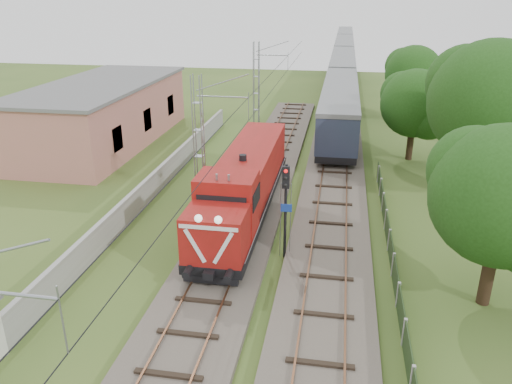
# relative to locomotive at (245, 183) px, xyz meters

# --- Properties ---
(ground) EXTENTS (140.00, 140.00, 0.00)m
(ground) POSITION_rel_locomotive_xyz_m (0.00, -10.69, -2.15)
(ground) COLOR #37521E
(ground) RESTS_ON ground
(track_main) EXTENTS (4.20, 70.00, 0.45)m
(track_main) POSITION_rel_locomotive_xyz_m (0.00, -3.69, -1.96)
(track_main) COLOR #6B6054
(track_main) RESTS_ON ground
(track_side) EXTENTS (4.20, 80.00, 0.45)m
(track_side) POSITION_rel_locomotive_xyz_m (5.00, 9.31, -1.96)
(track_side) COLOR #6B6054
(track_side) RESTS_ON ground
(catenary) EXTENTS (3.31, 70.00, 8.00)m
(catenary) POSITION_rel_locomotive_xyz_m (-2.95, 1.31, 1.90)
(catenary) COLOR gray
(catenary) RESTS_ON ground
(boundary_wall) EXTENTS (0.25, 40.00, 1.50)m
(boundary_wall) POSITION_rel_locomotive_xyz_m (-6.50, 1.31, -1.40)
(boundary_wall) COLOR #9E9E99
(boundary_wall) RESTS_ON ground
(station_building) EXTENTS (8.40, 20.40, 5.22)m
(station_building) POSITION_rel_locomotive_xyz_m (-15.00, 13.31, 0.48)
(station_building) COLOR #B36A60
(station_building) RESTS_ON ground
(fence) EXTENTS (0.12, 32.00, 1.20)m
(fence) POSITION_rel_locomotive_xyz_m (8.00, -7.69, -1.55)
(fence) COLOR black
(fence) RESTS_ON ground
(locomotive) EXTENTS (2.84, 16.23, 4.12)m
(locomotive) POSITION_rel_locomotive_xyz_m (0.00, 0.00, 0.00)
(locomotive) COLOR black
(locomotive) RESTS_ON ground
(coach_rake) EXTENTS (3.18, 95.02, 3.68)m
(coach_rake) POSITION_rel_locomotive_xyz_m (5.00, 56.18, 0.47)
(coach_rake) COLOR black
(coach_rake) RESTS_ON ground
(signal_post) EXTENTS (0.54, 0.42, 4.89)m
(signal_post) POSITION_rel_locomotive_xyz_m (2.84, -4.37, 1.21)
(signal_post) COLOR black
(signal_post) RESTS_ON ground
(tree_a) EXTENTS (6.00, 5.71, 7.77)m
(tree_a) POSITION_rel_locomotive_xyz_m (11.70, -6.76, 2.70)
(tree_a) COLOR #372616
(tree_a) RESTS_ON ground
(tree_b) EXTENTS (7.65, 7.29, 9.92)m
(tree_b) POSITION_rel_locomotive_xyz_m (13.95, 5.27, 4.04)
(tree_b) COLOR #372616
(tree_b) RESTS_ON ground
(tree_c) EXTENTS (5.42, 5.16, 7.03)m
(tree_c) POSITION_rel_locomotive_xyz_m (10.72, 12.92, 2.24)
(tree_c) COLOR #372616
(tree_c) RESTS_ON ground
(tree_d) EXTENTS (5.81, 5.54, 7.54)m
(tree_d) POSITION_rel_locomotive_xyz_m (12.06, 25.79, 2.55)
(tree_d) COLOR #372616
(tree_d) RESTS_ON ground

